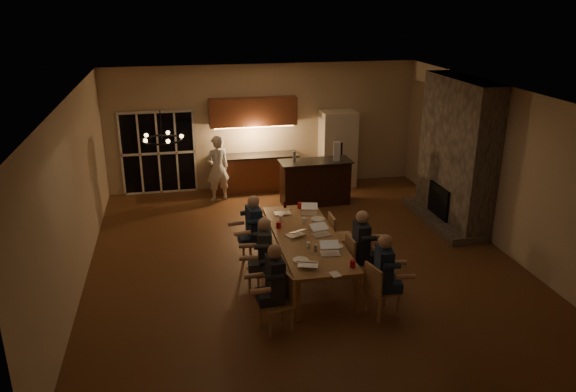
# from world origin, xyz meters

# --- Properties ---
(floor) EXTENTS (9.00, 9.00, 0.00)m
(floor) POSITION_xyz_m (0.00, 0.00, 0.00)
(floor) COLOR brown
(floor) RESTS_ON ground
(back_wall) EXTENTS (8.00, 0.04, 3.20)m
(back_wall) POSITION_xyz_m (0.00, 4.52, 1.60)
(back_wall) COLOR tan
(back_wall) RESTS_ON ground
(left_wall) EXTENTS (0.04, 9.00, 3.20)m
(left_wall) POSITION_xyz_m (-4.02, 0.00, 1.60)
(left_wall) COLOR tan
(left_wall) RESTS_ON ground
(right_wall) EXTENTS (0.04, 9.00, 3.20)m
(right_wall) POSITION_xyz_m (4.02, 0.00, 1.60)
(right_wall) COLOR tan
(right_wall) RESTS_ON ground
(ceiling) EXTENTS (8.00, 9.00, 0.04)m
(ceiling) POSITION_xyz_m (0.00, 0.00, 3.22)
(ceiling) COLOR white
(ceiling) RESTS_ON back_wall
(french_doors) EXTENTS (1.86, 0.08, 2.10)m
(french_doors) POSITION_xyz_m (-2.70, 4.47, 1.05)
(french_doors) COLOR black
(french_doors) RESTS_ON ground
(fireplace) EXTENTS (0.58, 2.50, 3.20)m
(fireplace) POSITION_xyz_m (3.70, 1.20, 1.60)
(fireplace) COLOR #6D6156
(fireplace) RESTS_ON ground
(kitchenette) EXTENTS (2.24, 0.68, 2.40)m
(kitchenette) POSITION_xyz_m (-0.30, 4.20, 1.20)
(kitchenette) COLOR brown
(kitchenette) RESTS_ON ground
(refrigerator) EXTENTS (0.90, 0.68, 2.00)m
(refrigerator) POSITION_xyz_m (1.90, 4.15, 1.00)
(refrigerator) COLOR beige
(refrigerator) RESTS_ON ground
(dining_table) EXTENTS (1.10, 3.13, 0.75)m
(dining_table) POSITION_xyz_m (-0.06, -0.61, 0.38)
(dining_table) COLOR #AB6F44
(dining_table) RESTS_ON ground
(bar_island) EXTENTS (1.74, 0.72, 1.08)m
(bar_island) POSITION_xyz_m (0.99, 2.92, 0.54)
(bar_island) COLOR black
(bar_island) RESTS_ON ground
(chair_left_near) EXTENTS (0.54, 0.54, 0.89)m
(chair_left_near) POSITION_xyz_m (-0.92, -2.26, 0.45)
(chair_left_near) COLOR tan
(chair_left_near) RESTS_ON ground
(chair_left_mid) EXTENTS (0.55, 0.55, 0.89)m
(chair_left_mid) POSITION_xyz_m (-0.94, -1.15, 0.45)
(chair_left_mid) COLOR tan
(chair_left_mid) RESTS_ON ground
(chair_left_far) EXTENTS (0.54, 0.54, 0.89)m
(chair_left_far) POSITION_xyz_m (-0.89, 0.06, 0.45)
(chair_left_far) COLOR tan
(chair_left_far) RESTS_ON ground
(chair_right_near) EXTENTS (0.54, 0.54, 0.89)m
(chair_right_near) POSITION_xyz_m (0.80, -2.19, 0.45)
(chair_right_near) COLOR tan
(chair_right_near) RESTS_ON ground
(chair_right_mid) EXTENTS (0.47, 0.47, 0.89)m
(chair_right_mid) POSITION_xyz_m (0.80, -1.11, 0.45)
(chair_right_mid) COLOR tan
(chair_right_mid) RESTS_ON ground
(chair_right_far) EXTENTS (0.45, 0.45, 0.89)m
(chair_right_far) POSITION_xyz_m (0.76, -0.09, 0.45)
(chair_right_far) COLOR tan
(chair_right_far) RESTS_ON ground
(person_left_near) EXTENTS (0.64, 0.64, 1.38)m
(person_left_near) POSITION_xyz_m (-0.92, -2.19, 0.69)
(person_left_near) COLOR #1F2329
(person_left_near) RESTS_ON ground
(person_right_near) EXTENTS (0.68, 0.68, 1.38)m
(person_right_near) POSITION_xyz_m (0.80, -2.18, 0.69)
(person_right_near) COLOR #1C2C46
(person_right_near) RESTS_ON ground
(person_left_mid) EXTENTS (0.66, 0.66, 1.38)m
(person_left_mid) POSITION_xyz_m (-0.91, -1.14, 0.69)
(person_left_mid) COLOR #33393C
(person_left_mid) RESTS_ON ground
(person_right_mid) EXTENTS (0.64, 0.64, 1.38)m
(person_right_mid) POSITION_xyz_m (0.78, -1.16, 0.69)
(person_right_mid) COLOR #1F2329
(person_right_mid) RESTS_ON ground
(person_left_far) EXTENTS (0.67, 0.67, 1.38)m
(person_left_far) POSITION_xyz_m (-0.93, -0.05, 0.69)
(person_left_far) COLOR #1C2C46
(person_left_far) RESTS_ON ground
(standing_person) EXTENTS (0.69, 0.55, 1.63)m
(standing_person) POSITION_xyz_m (-1.30, 3.63, 0.82)
(standing_person) COLOR white
(standing_person) RESTS_ON ground
(chandelier) EXTENTS (0.62, 0.62, 0.03)m
(chandelier) POSITION_xyz_m (-2.44, -1.04, 2.75)
(chandelier) COLOR black
(chandelier) RESTS_ON ceiling
(laptop_a) EXTENTS (0.40, 0.37, 0.23)m
(laptop_a) POSITION_xyz_m (-0.30, -1.74, 0.86)
(laptop_a) COLOR silver
(laptop_a) RESTS_ON dining_table
(laptop_b) EXTENTS (0.35, 0.31, 0.23)m
(laptop_b) POSITION_xyz_m (0.16, -1.41, 0.86)
(laptop_b) COLOR silver
(laptop_b) RESTS_ON dining_table
(laptop_c) EXTENTS (0.41, 0.39, 0.23)m
(laptop_c) POSITION_xyz_m (-0.26, -0.54, 0.86)
(laptop_c) COLOR silver
(laptop_c) RESTS_ON dining_table
(laptop_d) EXTENTS (0.38, 0.35, 0.23)m
(laptop_d) POSITION_xyz_m (0.21, -0.62, 0.86)
(laptop_d) COLOR silver
(laptop_d) RESTS_ON dining_table
(laptop_e) EXTENTS (0.33, 0.29, 0.23)m
(laptop_e) POSITION_xyz_m (-0.28, 0.54, 0.86)
(laptop_e) COLOR silver
(laptop_e) RESTS_ON dining_table
(laptop_f) EXTENTS (0.38, 0.35, 0.23)m
(laptop_f) POSITION_xyz_m (0.24, 0.42, 0.86)
(laptop_f) COLOR silver
(laptop_f) RESTS_ON dining_table
(mug_front) EXTENTS (0.07, 0.07, 0.10)m
(mug_front) POSITION_xyz_m (-0.15, -1.09, 0.80)
(mug_front) COLOR white
(mug_front) RESTS_ON dining_table
(mug_mid) EXTENTS (0.09, 0.09, 0.10)m
(mug_mid) POSITION_xyz_m (0.03, -0.00, 0.80)
(mug_mid) COLOR white
(mug_mid) RESTS_ON dining_table
(mug_back) EXTENTS (0.08, 0.08, 0.10)m
(mug_back) POSITION_xyz_m (-0.37, 0.19, 0.80)
(mug_back) COLOR white
(mug_back) RESTS_ON dining_table
(redcup_near) EXTENTS (0.09, 0.09, 0.12)m
(redcup_near) POSITION_xyz_m (0.37, -1.94, 0.81)
(redcup_near) COLOR red
(redcup_near) RESTS_ON dining_table
(redcup_mid) EXTENTS (0.09, 0.09, 0.12)m
(redcup_mid) POSITION_xyz_m (-0.48, -0.15, 0.81)
(redcup_mid) COLOR red
(redcup_mid) RESTS_ON dining_table
(redcup_far) EXTENTS (0.10, 0.10, 0.12)m
(redcup_far) POSITION_xyz_m (0.13, 0.76, 0.81)
(redcup_far) COLOR red
(redcup_far) RESTS_ON dining_table
(can_silver) EXTENTS (0.06, 0.06, 0.12)m
(can_silver) POSITION_xyz_m (-0.06, -1.26, 0.81)
(can_silver) COLOR #B2B2B7
(can_silver) RESTS_ON dining_table
(can_cola) EXTENTS (0.06, 0.06, 0.12)m
(can_cola) POSITION_xyz_m (-0.16, 0.87, 0.81)
(can_cola) COLOR #3F0F0C
(can_cola) RESTS_ON dining_table
(plate_near) EXTENTS (0.24, 0.24, 0.02)m
(plate_near) POSITION_xyz_m (0.33, -1.16, 0.76)
(plate_near) COLOR white
(plate_near) RESTS_ON dining_table
(plate_left) EXTENTS (0.27, 0.27, 0.02)m
(plate_left) POSITION_xyz_m (-0.38, -1.55, 0.76)
(plate_left) COLOR white
(plate_left) RESTS_ON dining_table
(plate_far) EXTENTS (0.27, 0.27, 0.02)m
(plate_far) POSITION_xyz_m (0.33, 0.11, 0.76)
(plate_far) COLOR white
(plate_far) RESTS_ON dining_table
(notepad) EXTENTS (0.17, 0.22, 0.01)m
(notepad) POSITION_xyz_m (0.03, -2.13, 0.76)
(notepad) COLOR white
(notepad) RESTS_ON dining_table
(bar_bottle) EXTENTS (0.08, 0.08, 0.24)m
(bar_bottle) POSITION_xyz_m (0.48, 2.98, 1.20)
(bar_bottle) COLOR #99999E
(bar_bottle) RESTS_ON bar_island
(bar_blender) EXTENTS (0.17, 0.17, 0.45)m
(bar_blender) POSITION_xyz_m (1.49, 2.85, 1.31)
(bar_blender) COLOR silver
(bar_blender) RESTS_ON bar_island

